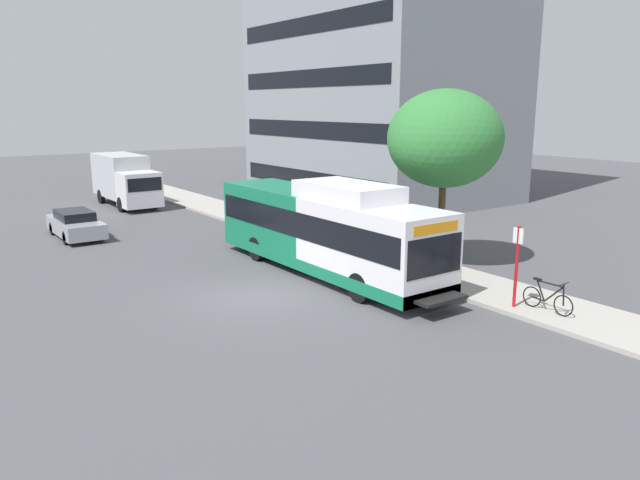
{
  "coord_description": "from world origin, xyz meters",
  "views": [
    {
      "loc": [
        -9.56,
        -17.21,
        6.37
      ],
      "look_at": [
        2.89,
        0.08,
        1.6
      ],
      "focal_mm": 33.87,
      "sensor_mm": 36.0,
      "label": 1
    }
  ],
  "objects_px": {
    "transit_bus": "(325,230)",
    "box_truck_background": "(125,179)",
    "street_tree_near_stop": "(445,139)",
    "parked_car_far_lane": "(76,224)",
    "bus_stop_sign_pole": "(517,260)",
    "bicycle_parked": "(548,298)"
  },
  "relations": [
    {
      "from": "transit_bus",
      "to": "parked_car_far_lane",
      "type": "bearing_deg",
      "value": 116.28
    },
    {
      "from": "bicycle_parked",
      "to": "box_truck_background",
      "type": "distance_m",
      "value": 28.73
    },
    {
      "from": "parked_car_far_lane",
      "to": "box_truck_background",
      "type": "height_order",
      "value": "box_truck_background"
    },
    {
      "from": "parked_car_far_lane",
      "to": "bus_stop_sign_pole",
      "type": "bearing_deg",
      "value": -66.7
    },
    {
      "from": "bicycle_parked",
      "to": "parked_car_far_lane",
      "type": "height_order",
      "value": "parked_car_far_lane"
    },
    {
      "from": "bicycle_parked",
      "to": "box_truck_background",
      "type": "height_order",
      "value": "box_truck_background"
    },
    {
      "from": "transit_bus",
      "to": "parked_car_far_lane",
      "type": "distance_m",
      "value": 13.85
    },
    {
      "from": "bus_stop_sign_pole",
      "to": "street_tree_near_stop",
      "type": "relative_size",
      "value": 0.38
    },
    {
      "from": "transit_bus",
      "to": "bicycle_parked",
      "type": "height_order",
      "value": "transit_bus"
    },
    {
      "from": "bicycle_parked",
      "to": "parked_car_far_lane",
      "type": "distance_m",
      "value": 22.15
    },
    {
      "from": "transit_bus",
      "to": "bus_stop_sign_pole",
      "type": "xyz_separation_m",
      "value": [
        2.25,
        -7.05,
        -0.05
      ]
    },
    {
      "from": "parked_car_far_lane",
      "to": "box_truck_background",
      "type": "relative_size",
      "value": 0.64
    },
    {
      "from": "bus_stop_sign_pole",
      "to": "bicycle_parked",
      "type": "bearing_deg",
      "value": -62.57
    },
    {
      "from": "box_truck_background",
      "to": "bicycle_parked",
      "type": "bearing_deg",
      "value": -82.71
    },
    {
      "from": "street_tree_near_stop",
      "to": "parked_car_far_lane",
      "type": "bearing_deg",
      "value": 126.13
    },
    {
      "from": "street_tree_near_stop",
      "to": "box_truck_background",
      "type": "xyz_separation_m",
      "value": [
        -5.26,
        22.47,
        -3.36
      ]
    },
    {
      "from": "bicycle_parked",
      "to": "parked_car_far_lane",
      "type": "relative_size",
      "value": 0.39
    },
    {
      "from": "bus_stop_sign_pole",
      "to": "box_truck_background",
      "type": "relative_size",
      "value": 0.37
    },
    {
      "from": "bicycle_parked",
      "to": "street_tree_near_stop",
      "type": "bearing_deg",
      "value": 74.92
    },
    {
      "from": "transit_bus",
      "to": "street_tree_near_stop",
      "type": "bearing_deg",
      "value": -23.9
    },
    {
      "from": "bus_stop_sign_pole",
      "to": "street_tree_near_stop",
      "type": "height_order",
      "value": "street_tree_near_stop"
    },
    {
      "from": "transit_bus",
      "to": "box_truck_background",
      "type": "relative_size",
      "value": 1.75
    }
  ]
}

